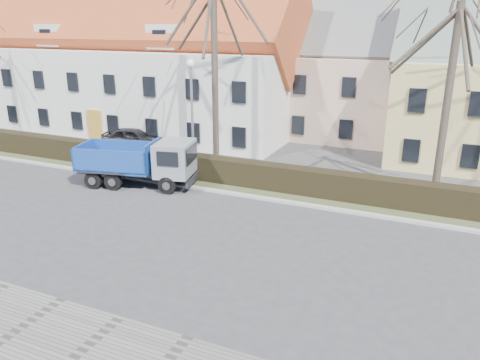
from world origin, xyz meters
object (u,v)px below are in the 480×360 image
at_px(parked_car_a, 133,138).
at_px(streetlight, 192,117).
at_px(cart_frame, 93,171).
at_px(dump_truck, 133,162).

bearing_deg(parked_car_a, streetlight, -132.53).
distance_m(streetlight, cart_frame, 6.28).
height_order(dump_truck, streetlight, streetlight).
relative_size(dump_truck, parked_car_a, 1.51).
xyz_separation_m(dump_truck, cart_frame, (-3.03, 0.38, -0.98)).
relative_size(dump_truck, streetlight, 0.99).
bearing_deg(dump_truck, cart_frame, 160.07).
bearing_deg(streetlight, dump_truck, -120.06).
relative_size(dump_truck, cart_frame, 10.21).
xyz_separation_m(streetlight, cart_frame, (-4.84, -2.76, -2.89)).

